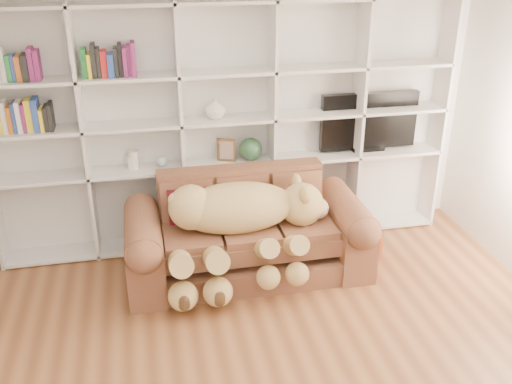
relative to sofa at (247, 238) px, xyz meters
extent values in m
cube|color=silver|center=(-0.07, 0.82, 1.00)|extent=(5.00, 0.02, 2.70)
cube|color=silver|center=(-0.07, 0.79, 0.85)|extent=(4.40, 0.03, 2.40)
cube|color=silver|center=(-1.39, 0.63, 0.85)|extent=(0.03, 0.35, 2.40)
cube|color=silver|center=(-0.51, 0.63, 0.85)|extent=(0.03, 0.35, 2.40)
cube|color=silver|center=(0.37, 0.63, 0.85)|extent=(0.03, 0.35, 2.40)
cube|color=silver|center=(1.25, 0.63, 0.85)|extent=(0.03, 0.35, 2.40)
cube|color=silver|center=(2.13, 0.63, 0.85)|extent=(0.03, 0.35, 2.40)
cube|color=silver|center=(-0.07, 0.63, -0.32)|extent=(4.40, 0.35, 0.03)
cube|color=silver|center=(-0.07, 0.63, 0.50)|extent=(4.40, 0.35, 0.03)
cube|color=silver|center=(-0.07, 0.63, 0.95)|extent=(4.40, 0.35, 0.03)
cube|color=silver|center=(-0.07, 0.63, 1.40)|extent=(4.40, 0.35, 0.03)
cube|color=silver|center=(-0.07, 0.63, 2.02)|extent=(4.40, 0.35, 0.03)
cube|color=brown|center=(0.00, -0.04, -0.24)|extent=(2.10, 0.85, 0.22)
cube|color=brown|center=(0.00, -0.06, 0.09)|extent=(1.56, 0.70, 0.30)
cube|color=brown|center=(0.00, 0.33, 0.30)|extent=(1.56, 0.20, 0.55)
cube|color=brown|center=(-0.94, -0.04, -0.07)|extent=(0.32, 0.95, 0.55)
cube|color=brown|center=(0.94, -0.04, -0.07)|extent=(0.32, 0.95, 0.55)
cylinder|color=brown|center=(-0.94, -0.04, 0.20)|extent=(0.32, 0.90, 0.32)
cylinder|color=brown|center=(0.94, -0.04, 0.20)|extent=(0.32, 0.90, 0.32)
ellipsoid|color=tan|center=(-0.11, -0.09, 0.36)|extent=(1.05, 0.51, 0.45)
sphere|color=tan|center=(-0.51, -0.09, 0.41)|extent=(0.40, 0.40, 0.40)
sphere|color=tan|center=(0.49, -0.09, 0.34)|extent=(0.40, 0.40, 0.40)
sphere|color=#D8B58E|center=(0.64, -0.09, 0.28)|extent=(0.20, 0.20, 0.20)
sphere|color=#452E18|center=(0.72, -0.09, 0.27)|extent=(0.06, 0.06, 0.06)
ellipsoid|color=tan|center=(0.47, -0.23, 0.50)|extent=(0.09, 0.16, 0.16)
ellipsoid|color=tan|center=(0.47, 0.05, 0.50)|extent=(0.09, 0.16, 0.16)
sphere|color=tan|center=(-0.64, -0.09, 0.49)|extent=(0.14, 0.14, 0.14)
cylinder|color=tan|center=(0.07, -0.42, 0.12)|extent=(0.17, 0.48, 0.35)
cylinder|color=tan|center=(0.32, -0.42, 0.12)|extent=(0.17, 0.48, 0.35)
cylinder|color=tan|center=(-0.65, -0.42, 0.08)|extent=(0.20, 0.56, 0.41)
cylinder|color=tan|center=(-0.36, -0.42, 0.08)|extent=(0.20, 0.56, 0.41)
sphere|color=tan|center=(0.07, -0.58, -0.08)|extent=(0.21, 0.21, 0.21)
sphere|color=tan|center=(0.32, -0.58, -0.08)|extent=(0.21, 0.21, 0.21)
sphere|color=tan|center=(-0.65, -0.58, -0.15)|extent=(0.25, 0.25, 0.25)
sphere|color=tan|center=(-0.36, -0.58, -0.15)|extent=(0.25, 0.25, 0.25)
cube|color=#5A0F23|center=(-0.52, 0.15, 0.30)|extent=(0.36, 0.21, 0.37)
cube|color=#B64118|center=(1.17, 0.02, -0.24)|extent=(0.33, 0.32, 0.22)
cube|color=black|center=(1.40, 0.68, 0.83)|extent=(1.01, 0.08, 0.58)
cube|color=black|center=(1.40, 0.68, 0.54)|extent=(0.34, 0.18, 0.04)
cube|color=brown|center=(-0.08, 0.63, 0.64)|extent=(0.18, 0.09, 0.22)
sphere|color=#29502F|center=(0.16, 0.63, 0.63)|extent=(0.23, 0.23, 0.23)
cylinder|color=silver|center=(-0.97, 0.63, 0.61)|extent=(0.09, 0.09, 0.18)
cylinder|color=silver|center=(-1.00, 0.63, 0.58)|extent=(0.09, 0.09, 0.12)
sphere|color=silver|center=(-0.71, 0.63, 0.57)|extent=(0.10, 0.10, 0.10)
imported|color=silver|center=(-0.18, 0.63, 1.07)|extent=(0.24, 0.24, 0.20)
camera|label=1|loc=(-0.87, -4.52, 2.60)|focal=40.00mm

